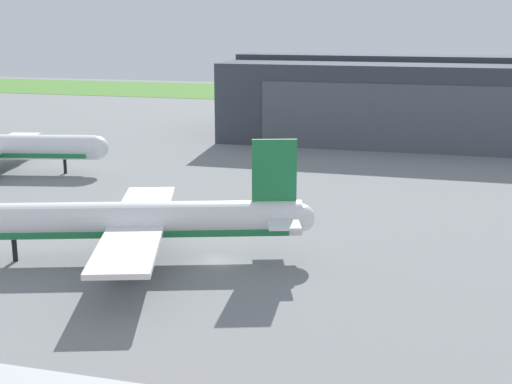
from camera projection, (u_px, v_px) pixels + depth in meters
ground_plane at (218, 262)px, 78.22m from camera, size 440.00×440.00×0.00m
grass_field_strip at (380, 95)px, 249.62m from camera, size 440.00×56.00×0.08m
maintenance_hangar at (430, 99)px, 158.44m from camera, size 88.36×41.78×18.31m
airliner_near_left at (130, 221)px, 77.89m from camera, size 39.55×33.40×13.49m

